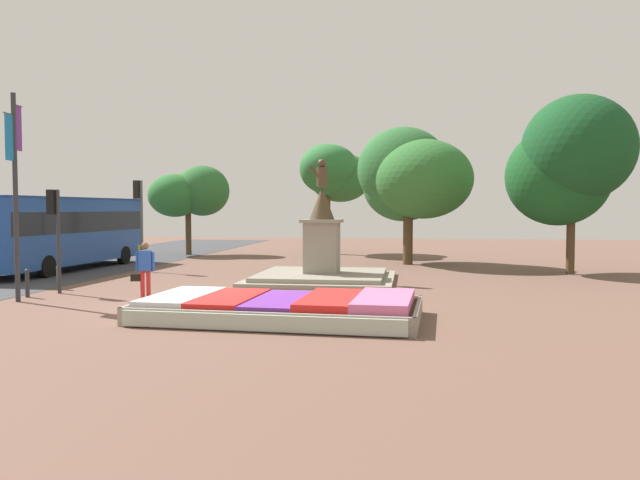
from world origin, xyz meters
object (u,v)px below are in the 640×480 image
(statue_monument, at_px, (322,261))
(traffic_light_far_corner, at_px, (139,209))
(flower_planter, at_px, (283,308))
(kerb_bollard_north, at_px, (59,277))
(city_bus, at_px, (61,228))
(traffic_light_mid_block, at_px, (55,221))
(banner_pole, at_px, (15,188))
(kerb_bollard_mid_b, at_px, (27,282))
(pedestrian_with_handbag, at_px, (145,267))

(statue_monument, height_order, traffic_light_far_corner, statue_monument)
(flower_planter, bearing_deg, kerb_bollard_north, 152.29)
(city_bus, distance_m, kerb_bollard_north, 7.17)
(statue_monument, distance_m, traffic_light_mid_block, 9.51)
(banner_pole, height_order, kerb_bollard_north, banner_pole)
(traffic_light_mid_block, bearing_deg, flower_planter, -23.78)
(city_bus, relative_size, kerb_bollard_mid_b, 11.62)
(kerb_bollard_north, bearing_deg, kerb_bollard_mid_b, -86.70)
(pedestrian_with_handbag, height_order, kerb_bollard_north, pedestrian_with_handbag)
(city_bus, bearing_deg, banner_pole, -66.38)
(banner_pole, bearing_deg, traffic_light_mid_block, 87.51)
(banner_pole, distance_m, kerb_bollard_mid_b, 3.05)
(traffic_light_mid_block, xyz_separation_m, traffic_light_far_corner, (-0.35, 7.16, 0.36))
(traffic_light_mid_block, bearing_deg, statue_monument, 30.20)
(traffic_light_mid_block, height_order, pedestrian_with_handbag, traffic_light_mid_block)
(flower_planter, height_order, statue_monument, statue_monument)
(traffic_light_mid_block, relative_size, banner_pole, 0.55)
(flower_planter, xyz_separation_m, kerb_bollard_mid_b, (-8.67, 2.67, 0.19))
(traffic_light_mid_block, xyz_separation_m, pedestrian_with_handbag, (3.37, -0.72, -1.40))
(traffic_light_mid_block, height_order, banner_pole, banner_pole)
(flower_planter, height_order, banner_pole, banner_pole)
(traffic_light_mid_block, xyz_separation_m, city_bus, (-3.99, 7.04, -0.50))
(city_bus, xyz_separation_m, kerb_bollard_mid_b, (3.61, -8.02, -1.41))
(traffic_light_far_corner, distance_m, banner_pole, 9.08)
(statue_monument, xyz_separation_m, kerb_bollard_mid_b, (-8.47, -5.69, -0.29))
(traffic_light_far_corner, distance_m, city_bus, 3.74)
(statue_monument, distance_m, pedestrian_with_handbag, 7.20)
(statue_monument, distance_m, kerb_bollard_mid_b, 10.21)
(traffic_light_mid_block, distance_m, traffic_light_far_corner, 7.18)
(statue_monument, bearing_deg, kerb_bollard_mid_b, -146.10)
(flower_planter, relative_size, city_bus, 0.69)
(statue_monument, height_order, banner_pole, banner_pole)
(banner_pole, height_order, city_bus, banner_pole)
(kerb_bollard_mid_b, height_order, kerb_bollard_north, kerb_bollard_mid_b)
(traffic_light_far_corner, height_order, kerb_bollard_mid_b, traffic_light_far_corner)
(traffic_light_far_corner, xyz_separation_m, banner_pole, (0.27, -9.05, 0.63))
(traffic_light_far_corner, relative_size, kerb_bollard_north, 4.89)
(flower_planter, relative_size, traffic_light_mid_block, 2.11)
(kerb_bollard_north, bearing_deg, flower_planter, -27.71)
(statue_monument, height_order, kerb_bollard_mid_b, statue_monument)
(pedestrian_with_handbag, relative_size, kerb_bollard_north, 2.12)
(traffic_light_mid_block, height_order, city_bus, traffic_light_mid_block)
(city_bus, relative_size, kerb_bollard_north, 12.67)
(statue_monument, bearing_deg, pedestrian_with_handbag, -131.06)
(flower_planter, height_order, city_bus, city_bus)
(statue_monument, bearing_deg, banner_pole, -141.08)
(city_bus, xyz_separation_m, pedestrian_with_handbag, (7.36, -7.76, -0.90))
(statue_monument, relative_size, kerb_bollard_north, 6.68)
(flower_planter, relative_size, kerb_bollard_mid_b, 8.00)
(traffic_light_far_corner, distance_m, pedestrian_with_handbag, 8.88)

